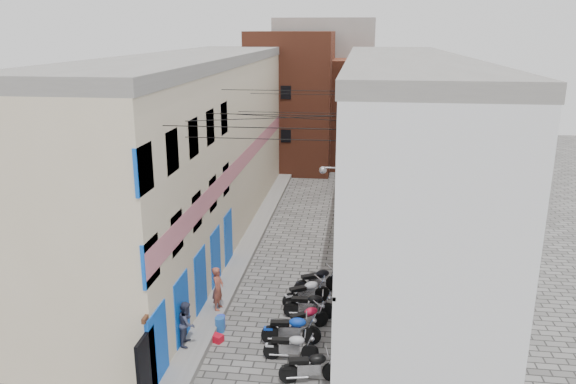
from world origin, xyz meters
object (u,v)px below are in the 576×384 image
at_px(motorcycle_b, 291,345).
at_px(red_crate, 217,338).
at_px(motorcycle_d, 306,317).
at_px(motorcycle_c, 291,328).
at_px(water_jug_far, 221,322).
at_px(motorcycle_g, 318,279).
at_px(person_b, 187,323).
at_px(person_a, 218,288).
at_px(water_jug_near, 220,325).
at_px(motorcycle_a, 310,365).
at_px(motorcycle_e, 309,304).
at_px(motorcycle_f, 306,291).

xyz_separation_m(motorcycle_b, red_crate, (-2.60, 0.75, -0.39)).
height_order(motorcycle_b, motorcycle_d, motorcycle_b).
xyz_separation_m(motorcycle_c, water_jug_far, (-2.57, 0.68, -0.34)).
bearing_deg(red_crate, motorcycle_g, 53.17).
bearing_deg(red_crate, person_b, -141.94).
height_order(person_a, red_crate, person_a).
bearing_deg(red_crate, motorcycle_d, 20.46).
relative_size(motorcycle_b, water_jug_far, 3.72).
relative_size(water_jug_far, red_crate, 1.21).
distance_m(motorcycle_b, water_jug_near, 3.02).
bearing_deg(motorcycle_c, red_crate, -90.78).
relative_size(motorcycle_b, person_b, 1.20).
bearing_deg(motorcycle_c, motorcycle_g, 166.16).
height_order(motorcycle_c, person_b, person_b).
distance_m(motorcycle_a, motorcycle_d, 2.94).
relative_size(motorcycle_e, water_jug_near, 3.62).
relative_size(person_b, red_crate, 3.75).
distance_m(motorcycle_a, motorcycle_b, 1.29).
xyz_separation_m(motorcycle_c, water_jug_near, (-2.55, 0.46, -0.32)).
bearing_deg(motorcycle_e, motorcycle_d, -3.32).
xyz_separation_m(water_jug_near, water_jug_far, (-0.02, 0.23, -0.02)).
distance_m(motorcycle_a, person_a, 5.22).
relative_size(person_a, person_b, 1.10).
xyz_separation_m(person_a, water_jug_far, (0.31, -0.93, -0.83)).
bearing_deg(motorcycle_g, person_a, -84.16).
bearing_deg(person_a, water_jug_near, -159.81).
xyz_separation_m(motorcycle_a, red_crate, (-3.32, 1.82, -0.43)).
xyz_separation_m(motorcycle_f, red_crate, (-2.74, -3.00, -0.44)).
bearing_deg(water_jug_far, motorcycle_d, 3.93).
bearing_deg(motorcycle_e, person_a, -88.35).
height_order(motorcycle_a, motorcycle_d, motorcycle_a).
height_order(motorcycle_g, person_b, person_b).
distance_m(motorcycle_c, red_crate, 2.54).
relative_size(motorcycle_e, red_crate, 4.81).
bearing_deg(person_a, motorcycle_b, -126.38).
height_order(motorcycle_c, motorcycle_e, motorcycle_c).
xyz_separation_m(motorcycle_b, motorcycle_g, (0.48, 4.86, 0.06)).
height_order(motorcycle_b, motorcycle_f, motorcycle_f).
bearing_deg(person_b, motorcycle_b, -95.25).
bearing_deg(motorcycle_a, motorcycle_c, -169.36).
relative_size(motorcycle_d, red_crate, 4.46).
bearing_deg(person_b, motorcycle_g, -42.58).
bearing_deg(motorcycle_f, motorcycle_a, -24.54).
xyz_separation_m(motorcycle_g, person_a, (-3.47, -2.29, 0.50)).
relative_size(person_b, water_jug_far, 3.10).
height_order(motorcycle_b, motorcycle_c, motorcycle_c).
xyz_separation_m(motorcycle_a, motorcycle_f, (-0.58, 4.82, 0.02)).
bearing_deg(person_a, motorcycle_e, -82.09).
bearing_deg(motorcycle_d, motorcycle_b, -46.28).
bearing_deg(motorcycle_b, water_jug_near, -120.27).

